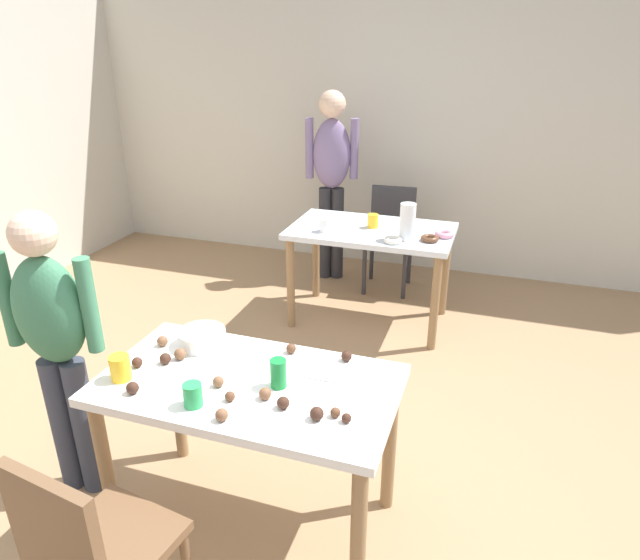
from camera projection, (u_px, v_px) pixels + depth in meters
name	position (u px, v px, depth m)	size (l,w,h in m)	color
ground_plane	(295.00, 495.00, 2.72)	(6.40, 6.40, 0.00)	#9E7A56
wall_back	(420.00, 127.00, 4.99)	(6.40, 0.10, 2.60)	beige
dining_table_near	(249.00, 403.00, 2.34)	(1.22, 0.67, 0.75)	white
dining_table_far	(371.00, 242.00, 4.16)	(1.18, 0.70, 0.75)	silver
chair_near_table	(90.00, 547.00, 1.85)	(0.45, 0.45, 0.87)	brown
chair_far_table	(390.00, 232.00, 4.83)	(0.42, 0.42, 0.87)	#2D2D33
person_girl_near	(55.00, 337.00, 2.46)	(0.46, 0.25, 1.41)	#383D4C
person_adult_far	(332.00, 169.00, 4.81)	(0.45, 0.27, 1.65)	#28282D
mixing_bowl	(202.00, 338.00, 2.55)	(0.21, 0.21, 0.07)	white
soda_can	(278.00, 373.00, 2.23)	(0.07, 0.07, 0.12)	#198438
fork_near	(317.00, 379.00, 2.30)	(0.17, 0.02, 0.01)	silver
cup_near_0	(193.00, 395.00, 2.12)	(0.07, 0.07, 0.09)	green
cup_near_1	(120.00, 368.00, 2.29)	(0.08, 0.08, 0.11)	yellow
cake_ball_0	(347.00, 356.00, 2.43)	(0.05, 0.05, 0.05)	#3D2319
cake_ball_1	(165.00, 359.00, 2.41)	(0.05, 0.05, 0.05)	#3D2319
cake_ball_2	(265.00, 394.00, 2.17)	(0.05, 0.05, 0.05)	brown
cake_ball_3	(317.00, 414.00, 2.05)	(0.05, 0.05, 0.05)	#3D2319
cake_ball_4	(132.00, 388.00, 2.20)	(0.05, 0.05, 0.05)	#3D2319
cake_ball_5	(222.00, 415.00, 2.05)	(0.05, 0.05, 0.05)	brown
cake_ball_6	(180.00, 354.00, 2.44)	(0.05, 0.05, 0.05)	brown
cake_ball_7	(335.00, 412.00, 2.07)	(0.04, 0.04, 0.04)	brown
cake_ball_8	(346.00, 418.00, 2.04)	(0.04, 0.04, 0.04)	#3D2319
cake_ball_9	(291.00, 349.00, 2.49)	(0.04, 0.04, 0.04)	brown
cake_ball_10	(162.00, 341.00, 2.54)	(0.05, 0.05, 0.05)	brown
cake_ball_11	(230.00, 396.00, 2.16)	(0.04, 0.04, 0.04)	brown
cake_ball_12	(218.00, 382.00, 2.25)	(0.05, 0.05, 0.05)	brown
cake_ball_13	(137.00, 362.00, 2.38)	(0.05, 0.05, 0.05)	#3D2319
cake_ball_14	(283.00, 403.00, 2.12)	(0.05, 0.05, 0.05)	#3D2319
pitcher_far	(407.00, 222.00, 3.84)	(0.11, 0.11, 0.26)	white
cup_far_0	(373.00, 221.00, 4.11)	(0.08, 0.08, 0.10)	yellow
cup_far_1	(325.00, 225.00, 4.03)	(0.09, 0.09, 0.10)	white
donut_far_0	(393.00, 240.00, 3.82)	(0.13, 0.13, 0.04)	white
donut_far_1	(430.00, 239.00, 3.85)	(0.13, 0.13, 0.04)	brown
donut_far_2	(444.00, 234.00, 3.93)	(0.13, 0.13, 0.04)	pink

